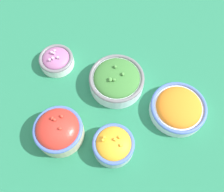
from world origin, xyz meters
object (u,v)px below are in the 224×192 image
(bowl_red_onion, at_px, (56,60))
(bowl_squash, at_px, (113,145))
(bowl_cherry_tomatoes, at_px, (58,130))
(bowl_broccoli, at_px, (117,80))
(bowl_carrots, at_px, (178,108))

(bowl_red_onion, bearing_deg, bowl_squash, -65.12)
(bowl_cherry_tomatoes, bearing_deg, bowl_red_onion, 89.28)
(bowl_red_onion, relative_size, bowl_broccoli, 0.65)
(bowl_carrots, relative_size, bowl_cherry_tomatoes, 1.21)
(bowl_carrots, height_order, bowl_squash, bowl_squash)
(bowl_broccoli, distance_m, bowl_squash, 0.21)
(bowl_red_onion, height_order, bowl_squash, bowl_squash)
(bowl_carrots, distance_m, bowl_broccoli, 0.21)
(bowl_red_onion, relative_size, bowl_squash, 0.96)
(bowl_red_onion, height_order, bowl_cherry_tomatoes, bowl_cherry_tomatoes)
(bowl_squash, bearing_deg, bowl_cherry_tomatoes, 157.22)
(bowl_red_onion, distance_m, bowl_squash, 0.35)
(bowl_red_onion, relative_size, bowl_cherry_tomatoes, 0.80)
(bowl_broccoli, xyz_separation_m, bowl_squash, (-0.04, -0.21, 0.00))
(bowl_carrots, xyz_separation_m, bowl_broccoli, (-0.17, 0.12, 0.01))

